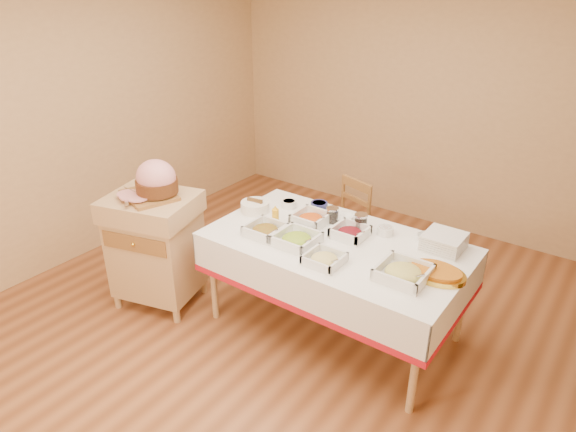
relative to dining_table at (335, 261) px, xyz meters
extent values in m
plane|color=brown|center=(-0.30, -0.30, -0.60)|extent=(5.00, 5.00, 0.00)
plane|color=tan|center=(-0.30, 2.20, 0.70)|extent=(4.50, 0.00, 4.50)
plane|color=tan|center=(-2.55, -0.30, 0.70)|extent=(0.00, 5.00, 5.00)
cube|color=tan|center=(0.00, 0.00, 0.13)|extent=(1.80, 1.00, 0.04)
cylinder|color=tan|center=(-0.82, -0.42, -0.24)|extent=(0.05, 0.05, 0.71)
cylinder|color=tan|center=(-0.82, 0.42, -0.24)|extent=(0.05, 0.05, 0.71)
cylinder|color=tan|center=(0.82, -0.42, -0.24)|extent=(0.05, 0.05, 0.71)
cylinder|color=tan|center=(0.82, 0.42, -0.24)|extent=(0.05, 0.05, 0.71)
cube|color=white|center=(0.00, 0.00, 0.16)|extent=(1.82, 1.02, 0.01)
cube|color=tan|center=(-1.35, -0.51, -0.16)|extent=(0.73, 0.65, 0.66)
cube|color=tan|center=(-1.35, -0.51, 0.25)|extent=(0.78, 0.71, 0.16)
cube|color=olive|center=(-1.35, -0.76, 0.06)|extent=(0.53, 0.16, 0.13)
sphere|color=gold|center=(-1.35, -0.77, 0.06)|extent=(0.03, 0.03, 0.03)
cylinder|color=tan|center=(-1.63, -0.73, -0.54)|extent=(0.05, 0.05, 0.11)
cylinder|color=tan|center=(-1.63, -0.29, -0.54)|extent=(0.05, 0.05, 0.11)
cylinder|color=tan|center=(-1.08, -0.73, -0.54)|extent=(0.05, 0.05, 0.11)
cylinder|color=tan|center=(-1.08, -0.29, -0.54)|extent=(0.05, 0.05, 0.11)
cube|color=olive|center=(-0.39, 0.76, -0.18)|extent=(0.47, 0.45, 0.03)
cylinder|color=olive|center=(-0.59, 0.65, -0.40)|extent=(0.03, 0.03, 0.41)
cylinder|color=olive|center=(-0.50, 0.96, -0.40)|extent=(0.03, 0.03, 0.41)
cylinder|color=olive|center=(-0.28, 0.56, -0.40)|extent=(0.03, 0.03, 0.41)
cylinder|color=olive|center=(-0.19, 0.87, -0.40)|extent=(0.03, 0.03, 0.41)
cylinder|color=olive|center=(-0.50, 0.96, 0.03)|extent=(0.03, 0.03, 0.43)
cylinder|color=olive|center=(-0.19, 0.87, 0.03)|extent=(0.03, 0.03, 0.43)
cube|color=olive|center=(-0.35, 0.92, 0.21)|extent=(0.34, 0.12, 0.08)
cube|color=olive|center=(-1.35, -0.51, 0.35)|extent=(0.41, 0.33, 0.03)
ellipsoid|color=pink|center=(-1.30, -0.46, 0.49)|extent=(0.31, 0.28, 0.26)
cylinder|color=#542C13|center=(-1.30, -0.46, 0.42)|extent=(0.31, 0.31, 0.10)
cube|color=silver|center=(-1.40, -0.67, 0.37)|extent=(0.26, 0.12, 0.00)
cylinder|color=silver|center=(-1.43, -0.56, 0.37)|extent=(0.30, 0.09, 0.01)
cube|color=silver|center=(-0.47, -0.21, 0.17)|extent=(0.25, 0.25, 0.02)
ellipsoid|color=red|center=(-0.47, -0.21, 0.19)|extent=(0.19, 0.19, 0.07)
cylinder|color=silver|center=(-0.41, -0.24, 0.20)|extent=(0.15, 0.01, 0.11)
cube|color=silver|center=(-0.20, -0.19, 0.17)|extent=(0.28, 0.28, 0.02)
ellipsoid|color=yellow|center=(-0.20, -0.19, 0.20)|extent=(0.21, 0.21, 0.07)
cylinder|color=silver|center=(-0.14, -0.22, 0.20)|extent=(0.15, 0.01, 0.11)
cube|color=silver|center=(0.09, -0.30, 0.17)|extent=(0.23, 0.23, 0.01)
ellipsoid|color=#D9CD73|center=(0.09, -0.30, 0.19)|extent=(0.18, 0.18, 0.06)
cylinder|color=silver|center=(0.14, -0.32, 0.19)|extent=(0.13, 0.01, 0.09)
cube|color=silver|center=(0.58, -0.16, 0.17)|extent=(0.30, 0.30, 0.02)
ellipsoid|color=#C3BE5C|center=(0.58, -0.16, 0.20)|extent=(0.23, 0.23, 0.08)
cylinder|color=silver|center=(0.65, -0.19, 0.20)|extent=(0.16, 0.01, 0.11)
cube|color=silver|center=(-0.30, 0.14, 0.17)|extent=(0.25, 0.25, 0.02)
ellipsoid|color=#CF4E0F|center=(-0.30, 0.14, 0.19)|extent=(0.19, 0.19, 0.07)
cylinder|color=silver|center=(-0.25, 0.11, 0.20)|extent=(0.16, 0.01, 0.12)
cube|color=silver|center=(0.04, 0.12, 0.17)|extent=(0.23, 0.23, 0.02)
ellipsoid|color=maroon|center=(0.04, 0.12, 0.19)|extent=(0.18, 0.18, 0.06)
cylinder|color=silver|center=(0.09, 0.09, 0.20)|extent=(0.15, 0.01, 0.11)
cylinder|color=silver|center=(-0.60, 0.27, 0.19)|extent=(0.12, 0.12, 0.06)
cylinder|color=black|center=(-0.60, 0.27, 0.21)|extent=(0.10, 0.10, 0.02)
cylinder|color=navy|center=(-0.39, 0.38, 0.19)|extent=(0.14, 0.14, 0.06)
cylinder|color=maroon|center=(-0.39, 0.38, 0.21)|extent=(0.11, 0.11, 0.02)
cylinder|color=silver|center=(0.23, 0.30, 0.19)|extent=(0.12, 0.12, 0.06)
cylinder|color=#CF4E0F|center=(0.23, 0.30, 0.21)|extent=(0.09, 0.09, 0.02)
imported|color=silver|center=(-0.13, 0.32, 0.18)|extent=(0.17, 0.17, 0.04)
imported|color=silver|center=(0.51, 0.38, 0.18)|extent=(0.18, 0.18, 0.04)
cylinder|color=silver|center=(-0.18, 0.24, 0.21)|extent=(0.09, 0.09, 0.11)
cylinder|color=silver|center=(-0.18, 0.24, 0.27)|extent=(0.09, 0.09, 0.01)
cylinder|color=black|center=(-0.18, 0.24, 0.20)|extent=(0.07, 0.07, 0.08)
cylinder|color=silver|center=(0.05, 0.26, 0.22)|extent=(0.09, 0.09, 0.11)
cylinder|color=silver|center=(0.05, 0.26, 0.28)|extent=(0.10, 0.10, 0.01)
cylinder|color=black|center=(0.05, 0.26, 0.20)|extent=(0.08, 0.08, 0.08)
cylinder|color=yellow|center=(-0.50, -0.05, 0.23)|extent=(0.05, 0.05, 0.13)
cone|color=yellow|center=(-0.50, -0.05, 0.31)|extent=(0.03, 0.03, 0.03)
cylinder|color=white|center=(-0.78, 0.05, 0.20)|extent=(0.23, 0.23, 0.08)
cube|color=silver|center=(0.65, 0.34, 0.17)|extent=(0.26, 0.26, 0.01)
cube|color=silver|center=(0.65, 0.34, 0.18)|extent=(0.26, 0.26, 0.01)
cube|color=silver|center=(0.65, 0.34, 0.20)|extent=(0.26, 0.26, 0.01)
cube|color=silver|center=(0.65, 0.34, 0.22)|extent=(0.26, 0.26, 0.01)
cube|color=silver|center=(0.65, 0.34, 0.23)|extent=(0.26, 0.26, 0.01)
cube|color=silver|center=(0.65, 0.34, 0.25)|extent=(0.26, 0.26, 0.01)
cube|color=silver|center=(0.65, 0.34, 0.27)|extent=(0.26, 0.26, 0.01)
ellipsoid|color=gold|center=(0.74, -0.02, 0.18)|extent=(0.38, 0.27, 0.03)
ellipsoid|color=#B86613|center=(0.74, -0.02, 0.19)|extent=(0.32, 0.23, 0.04)
camera|label=1|loc=(1.59, -2.77, 1.90)|focal=32.00mm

